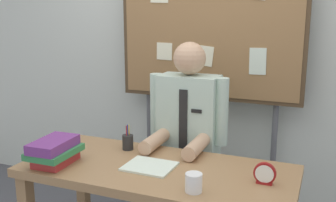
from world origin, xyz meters
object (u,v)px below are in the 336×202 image
object	(u,v)px
bulletin_board	(209,27)
coffee_mug	(194,183)
pen_holder	(128,142)
open_notebook	(150,166)
book_stack	(55,151)
person	(188,153)
desk_clock	(265,174)
desk	(157,184)

from	to	relation	value
bulletin_board	coffee_mug	world-z (taller)	bulletin_board
bulletin_board	pen_holder	distance (m)	1.08
open_notebook	pen_holder	world-z (taller)	pen_holder
bulletin_board	pen_holder	bearing A→B (deg)	-110.66
book_stack	open_notebook	distance (m)	0.55
open_notebook	person	bearing A→B (deg)	85.95
person	desk_clock	size ratio (longest dim) A/B	12.50
open_notebook	pen_holder	xyz separation A→B (m)	(-0.25, 0.22, 0.04)
desk_clock	open_notebook	bearing A→B (deg)	-177.84
book_stack	desk_clock	bearing A→B (deg)	9.30
person	desk_clock	world-z (taller)	person
person	open_notebook	bearing A→B (deg)	-94.05
desk	desk_clock	size ratio (longest dim) A/B	13.48
person	bulletin_board	bearing A→B (deg)	90.01
open_notebook	desk_clock	world-z (taller)	desk_clock
book_stack	person	bearing A→B (deg)	51.71
open_notebook	pen_holder	distance (m)	0.34
bulletin_board	pen_holder	world-z (taller)	bulletin_board
desk	open_notebook	bearing A→B (deg)	-152.59
person	book_stack	xyz separation A→B (m)	(-0.56, -0.71, 0.17)
coffee_mug	desk_clock	bearing A→B (deg)	36.18
book_stack	pen_holder	xyz separation A→B (m)	(0.27, 0.38, -0.03)
person	book_stack	bearing A→B (deg)	-128.29
desk	person	bearing A→B (deg)	90.00
pen_holder	person	bearing A→B (deg)	48.10
desk	pen_holder	xyz separation A→B (m)	(-0.29, 0.20, 0.15)
open_notebook	coffee_mug	xyz separation A→B (m)	(0.33, -0.20, 0.04)
book_stack	open_notebook	xyz separation A→B (m)	(0.52, 0.17, -0.07)
desk	book_stack	distance (m)	0.62
person	pen_holder	distance (m)	0.46
person	coffee_mug	xyz separation A→B (m)	(0.29, -0.74, 0.14)
desk	book_stack	size ratio (longest dim) A/B	5.06
bulletin_board	pen_holder	xyz separation A→B (m)	(-0.29, -0.77, -0.70)
book_stack	desk_clock	world-z (taller)	book_stack
coffee_mug	bulletin_board	bearing A→B (deg)	103.70
desk_clock	coffee_mug	distance (m)	0.38
person	coffee_mug	size ratio (longest dim) A/B	15.20
desk_clock	bulletin_board	bearing A→B (deg)	121.59
open_notebook	pen_holder	size ratio (longest dim) A/B	1.71
desk	open_notebook	xyz separation A→B (m)	(-0.04, -0.02, 0.11)
coffee_mug	pen_holder	distance (m)	0.72
book_stack	coffee_mug	size ratio (longest dim) A/B	3.24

